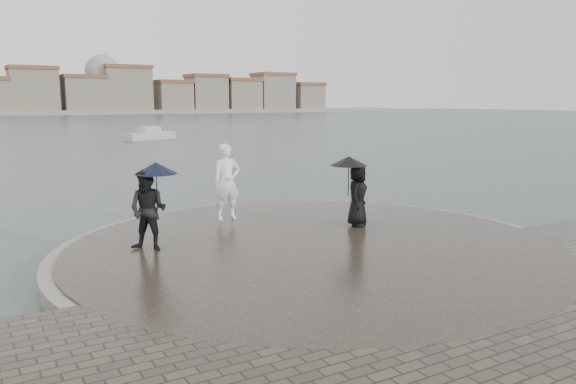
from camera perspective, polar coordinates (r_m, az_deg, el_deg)
ground at (r=11.28m, az=12.63°, el=-10.71°), size 400.00×400.00×0.00m
kerb_ring at (r=13.87m, az=2.73°, el=-6.02°), size 12.50×12.50×0.32m
quay_tip at (r=13.86m, az=2.73°, el=-5.93°), size 11.90×11.90×0.36m
statue at (r=16.44m, az=-6.23°, el=1.03°), size 0.85×0.59×2.22m
visitor_left at (r=13.40m, az=-13.88°, el=-0.99°), size 1.34×1.18×2.04m
visitor_right at (r=15.61m, az=6.84°, el=0.60°), size 1.28×1.11×1.95m
boats at (r=46.83m, az=-23.39°, el=4.30°), size 27.00×20.68×1.50m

